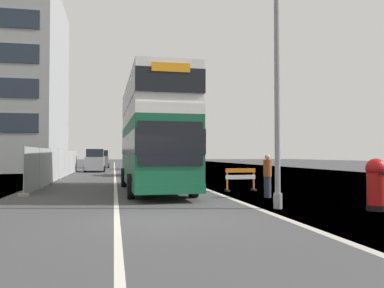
# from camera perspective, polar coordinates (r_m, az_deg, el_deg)

# --- Properties ---
(ground) EXTENTS (140.00, 280.00, 0.10)m
(ground) POSITION_cam_1_polar(r_m,az_deg,el_deg) (11.04, -1.18, -10.92)
(ground) COLOR #424244
(double_decker_bus) EXTENTS (2.97, 10.66, 5.22)m
(double_decker_bus) POSITION_cam_1_polar(r_m,az_deg,el_deg) (19.13, -5.63, 1.51)
(double_decker_bus) COLOR #145638
(double_decker_bus) RESTS_ON ground
(lamppost_foreground) EXTENTS (0.29, 0.70, 8.40)m
(lamppost_foreground) POSITION_cam_1_polar(r_m,az_deg,el_deg) (13.26, 12.23, 8.11)
(lamppost_foreground) COLOR gray
(lamppost_foreground) RESTS_ON ground
(red_pillar_postbox) EXTENTS (0.64, 0.64, 1.64)m
(red_pillar_postbox) POSITION_cam_1_polar(r_m,az_deg,el_deg) (13.64, 25.16, -5.00)
(red_pillar_postbox) COLOR black
(red_pillar_postbox) RESTS_ON ground
(roadworks_barrier) EXTENTS (1.55, 0.57, 1.09)m
(roadworks_barrier) POSITION_cam_1_polar(r_m,az_deg,el_deg) (19.12, 7.05, -4.78)
(roadworks_barrier) COLOR orange
(roadworks_barrier) RESTS_ON ground
(construction_site_fence) EXTENTS (0.44, 24.00, 2.15)m
(construction_site_fence) POSITION_cam_1_polar(r_m,az_deg,el_deg) (29.77, -18.44, -2.86)
(construction_site_fence) COLOR #A8AAAD
(construction_site_fence) RESTS_ON ground
(car_oncoming_near) EXTENTS (2.05, 4.49, 2.05)m
(car_oncoming_near) POSITION_cam_1_polar(r_m,az_deg,el_deg) (33.68, -8.36, -2.88)
(car_oncoming_near) COLOR maroon
(car_oncoming_near) RESTS_ON ground
(car_receding_mid) EXTENTS (2.02, 4.24, 2.33)m
(car_receding_mid) POSITION_cam_1_polar(r_m,az_deg,el_deg) (41.75, -13.88, -2.43)
(car_receding_mid) COLOR gray
(car_receding_mid) RESTS_ON ground
(car_receding_far) EXTENTS (1.98, 4.32, 1.95)m
(car_receding_far) POSITION_cam_1_polar(r_m,az_deg,el_deg) (48.01, -8.19, -2.53)
(car_receding_far) COLOR black
(car_receding_far) RESTS_ON ground
(car_far_side) EXTENTS (2.01, 4.06, 2.36)m
(car_far_side) POSITION_cam_1_polar(r_m,az_deg,el_deg) (54.24, -12.97, -2.21)
(car_far_side) COLOR slate
(car_far_side) RESTS_ON ground
(bare_tree_far_verge_near) EXTENTS (2.64, 2.28, 5.02)m
(bare_tree_far_verge_near) POSITION_cam_1_polar(r_m,az_deg,el_deg) (57.14, -19.46, -0.90)
(bare_tree_far_verge_near) COLOR #4C3D2D
(bare_tree_far_verge_near) RESTS_ON ground
(bare_tree_far_verge_mid) EXTENTS (2.03, 2.59, 4.39)m
(bare_tree_far_verge_mid) POSITION_cam_1_polar(r_m,az_deg,el_deg) (46.90, -24.54, -1.00)
(bare_tree_far_verge_mid) COLOR #4C3D2D
(bare_tree_far_verge_mid) RESTS_ON ground
(pedestrian_at_kerb) EXTENTS (0.34, 0.34, 1.76)m
(pedestrian_at_kerb) POSITION_cam_1_polar(r_m,az_deg,el_deg) (16.40, 10.89, -4.55)
(pedestrian_at_kerb) COLOR #2D3342
(pedestrian_at_kerb) RESTS_ON ground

